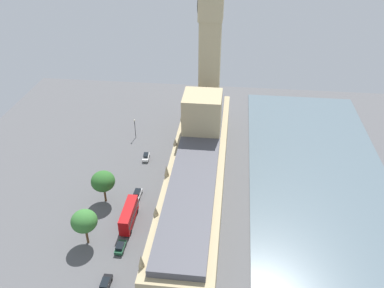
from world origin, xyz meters
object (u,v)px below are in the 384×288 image
(double_decker_bus_midblock, at_px, (129,215))
(pedestrian_near_tower, at_px, (152,245))
(car_dark_green_under_trees, at_px, (120,247))
(plane_tree_leading, at_px, (103,181))
(clock_tower, at_px, (210,36))
(plane_tree_kerbside, at_px, (84,221))
(pedestrian_far_end, at_px, (167,182))
(car_silver_by_river_gate, at_px, (137,194))
(car_black_trailing, at_px, (105,284))
(car_white_opposite_hall, at_px, (146,157))
(pedestrian_corner, at_px, (151,232))
(parliament_building, at_px, (198,171))
(street_lamp_slot_10, at_px, (135,125))

(double_decker_bus_midblock, height_order, pedestrian_near_tower, double_decker_bus_midblock)
(car_dark_green_under_trees, xyz_separation_m, plane_tree_leading, (8.42, -16.40, 5.63))
(clock_tower, height_order, plane_tree_kerbside, clock_tower)
(pedestrian_far_end, height_order, plane_tree_leading, plane_tree_leading)
(car_silver_by_river_gate, relative_size, car_black_trailing, 0.97)
(car_silver_by_river_gate, height_order, plane_tree_leading, plane_tree_leading)
(clock_tower, xyz_separation_m, pedestrian_near_tower, (8.24, 62.47, -29.71))
(car_white_opposite_hall, height_order, car_silver_by_river_gate, same)
(pedestrian_near_tower, bearing_deg, clock_tower, -69.91)
(car_white_opposite_hall, bearing_deg, clock_tower, -126.29)
(pedestrian_corner, distance_m, plane_tree_kerbside, 15.91)
(plane_tree_kerbside, bearing_deg, car_dark_green_under_trees, 170.13)
(parliament_building, height_order, car_silver_by_river_gate, parliament_building)
(parliament_building, relative_size, double_decker_bus_midblock, 7.29)
(car_white_opposite_hall, xyz_separation_m, car_black_trailing, (-1.39, 47.10, 0.01))
(car_dark_green_under_trees, xyz_separation_m, pedestrian_far_end, (-6.57, -25.12, -0.16))
(clock_tower, distance_m, pedestrian_corner, 66.31)
(pedestrian_corner, height_order, street_lamp_slot_10, street_lamp_slot_10)
(pedestrian_far_end, bearing_deg, car_white_opposite_hall, -166.99)
(pedestrian_corner, xyz_separation_m, pedestrian_far_end, (-0.58, -19.53, -0.03))
(car_silver_by_river_gate, bearing_deg, pedestrian_near_tower, 113.89)
(car_black_trailing, bearing_deg, double_decker_bus_midblock, 88.50)
(car_white_opposite_hall, height_order, car_black_trailing, same)
(double_decker_bus_midblock, bearing_deg, car_black_trailing, -91.55)
(car_white_opposite_hall, height_order, pedestrian_corner, car_white_opposite_hall)
(parliament_building, bearing_deg, pedestrian_corner, 60.20)
(parliament_building, xyz_separation_m, double_decker_bus_midblock, (15.61, 13.32, -4.88))
(clock_tower, bearing_deg, pedestrian_far_end, 77.55)
(double_decker_bus_midblock, xyz_separation_m, car_black_trailing, (0.34, 19.19, -1.74))
(parliament_building, bearing_deg, plane_tree_leading, 13.67)
(pedestrian_corner, height_order, pedestrian_far_end, pedestrian_corner)
(car_dark_green_under_trees, xyz_separation_m, plane_tree_kerbside, (8.19, -1.42, 5.79))
(clock_tower, xyz_separation_m, pedestrian_corner, (9.21, 58.60, -29.64))
(car_white_opposite_hall, bearing_deg, pedestrian_far_end, 121.21)
(car_dark_green_under_trees, bearing_deg, parliament_building, 56.00)
(car_silver_by_river_gate, distance_m, double_decker_bus_midblock, 10.31)
(car_silver_by_river_gate, relative_size, pedestrian_far_end, 2.84)
(pedestrian_near_tower, xyz_separation_m, plane_tree_leading, (15.36, -14.69, 5.83))
(pedestrian_near_tower, bearing_deg, car_silver_by_river_gate, -39.31)
(car_white_opposite_hall, bearing_deg, street_lamp_slot_10, -67.88)
(pedestrian_near_tower, relative_size, pedestrian_far_end, 0.94)
(car_silver_by_river_gate, relative_size, car_dark_green_under_trees, 1.11)
(parliament_building, relative_size, plane_tree_leading, 8.36)
(pedestrian_far_end, xyz_separation_m, plane_tree_kerbside, (14.76, 23.69, 5.95))
(car_white_opposite_hall, distance_m, plane_tree_leading, 22.18)
(car_dark_green_under_trees, relative_size, plane_tree_leading, 0.45)
(car_black_trailing, bearing_deg, pedestrian_corner, 67.51)
(double_decker_bus_midblock, relative_size, pedestrian_near_tower, 6.91)
(pedestrian_corner, bearing_deg, plane_tree_kerbside, -166.83)
(car_silver_by_river_gate, height_order, street_lamp_slot_10, street_lamp_slot_10)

